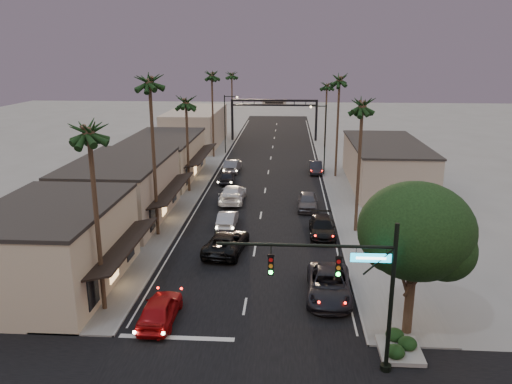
# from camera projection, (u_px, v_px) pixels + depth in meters

# --- Properties ---
(ground) EXTENTS (200.00, 200.00, 0.00)m
(ground) POSITION_uv_depth(u_px,v_px,m) (266.00, 184.00, 60.03)
(ground) COLOR slate
(ground) RESTS_ON ground
(road) EXTENTS (14.00, 120.00, 0.02)m
(road) POSITION_uv_depth(u_px,v_px,m) (268.00, 174.00, 64.83)
(road) COLOR black
(road) RESTS_ON ground
(sidewalk_left) EXTENTS (5.00, 92.00, 0.12)m
(sidewalk_left) POSITION_uv_depth(u_px,v_px,m) (204.00, 161.00, 72.13)
(sidewalk_left) COLOR slate
(sidewalk_left) RESTS_ON ground
(sidewalk_right) EXTENTS (5.00, 92.00, 0.12)m
(sidewalk_right) POSITION_uv_depth(u_px,v_px,m) (337.00, 163.00, 70.95)
(sidewalk_right) COLOR slate
(sidewalk_right) RESTS_ON ground
(storefront_near) EXTENTS (8.00, 12.00, 5.50)m
(storefront_near) POSITION_uv_depth(u_px,v_px,m) (53.00, 248.00, 33.21)
(storefront_near) COLOR #BDB190
(storefront_near) RESTS_ON ground
(storefront_mid) EXTENTS (8.00, 14.00, 5.50)m
(storefront_mid) POSITION_uv_depth(u_px,v_px,m) (121.00, 191.00, 46.65)
(storefront_mid) COLOR tan
(storefront_mid) RESTS_ON ground
(storefront_far) EXTENTS (8.00, 16.00, 5.00)m
(storefront_far) POSITION_uv_depth(u_px,v_px,m) (163.00, 159.00, 62.08)
(storefront_far) COLOR #BDB190
(storefront_far) RESTS_ON ground
(storefront_dist) EXTENTS (8.00, 20.00, 6.00)m
(storefront_dist) POSITION_uv_depth(u_px,v_px,m) (196.00, 127.00, 84.03)
(storefront_dist) COLOR tan
(storefront_dist) RESTS_ON ground
(building_right) EXTENTS (8.00, 18.00, 5.00)m
(building_right) POSITION_uv_depth(u_px,v_px,m) (385.00, 165.00, 58.48)
(building_right) COLOR tan
(building_right) RESTS_ON ground
(traffic_signal) EXTENTS (8.51, 0.22, 7.80)m
(traffic_signal) POSITION_uv_depth(u_px,v_px,m) (352.00, 276.00, 23.73)
(traffic_signal) COLOR black
(traffic_signal) RESTS_ON ground
(corner_tree) EXTENTS (6.20, 6.20, 8.80)m
(corner_tree) POSITION_uv_depth(u_px,v_px,m) (417.00, 235.00, 26.56)
(corner_tree) COLOR #38281C
(corner_tree) RESTS_ON ground
(planter) EXTENTS (2.20, 2.60, 0.24)m
(planter) POSITION_uv_depth(u_px,v_px,m) (399.00, 353.00, 26.37)
(planter) COLOR gray
(planter) RESTS_ON ground
(arch) EXTENTS (15.20, 0.40, 7.27)m
(arch) POSITION_uv_depth(u_px,v_px,m) (274.00, 110.00, 87.33)
(arch) COLOR black
(arch) RESTS_ON ground
(streetlight_right) EXTENTS (2.13, 0.30, 9.00)m
(streetlight_right) POSITION_uv_depth(u_px,v_px,m) (323.00, 134.00, 62.95)
(streetlight_right) COLOR black
(streetlight_right) RESTS_ON ground
(streetlight_left) EXTENTS (2.13, 0.30, 9.00)m
(streetlight_left) POSITION_uv_depth(u_px,v_px,m) (227.00, 119.00, 76.29)
(streetlight_left) COLOR black
(streetlight_left) RESTS_ON ground
(palm_la) EXTENTS (3.20, 3.20, 13.20)m
(palm_la) POSITION_uv_depth(u_px,v_px,m) (88.00, 125.00, 27.68)
(palm_la) COLOR #38281C
(palm_la) RESTS_ON ground
(palm_lb) EXTENTS (3.20, 3.20, 15.20)m
(palm_lb) POSITION_uv_depth(u_px,v_px,m) (149.00, 77.00, 39.64)
(palm_lb) COLOR #38281C
(palm_lb) RESTS_ON ground
(palm_lc) EXTENTS (3.20, 3.20, 12.20)m
(palm_lc) POSITION_uv_depth(u_px,v_px,m) (186.00, 98.00, 53.87)
(palm_lc) COLOR #38281C
(palm_lc) RESTS_ON ground
(palm_ld) EXTENTS (3.20, 3.20, 14.20)m
(palm_ld) POSITION_uv_depth(u_px,v_px,m) (212.00, 73.00, 71.59)
(palm_ld) COLOR #38281C
(palm_ld) RESTS_ON ground
(palm_ra) EXTENTS (3.20, 3.20, 13.20)m
(palm_ra) POSITION_uv_depth(u_px,v_px,m) (363.00, 101.00, 41.02)
(palm_ra) COLOR #38281C
(palm_ra) RESTS_ON ground
(palm_rb) EXTENTS (3.20, 3.20, 14.20)m
(palm_rb) POSITION_uv_depth(u_px,v_px,m) (340.00, 77.00, 59.95)
(palm_rb) COLOR #38281C
(palm_rb) RESTS_ON ground
(palm_rc) EXTENTS (3.20, 3.20, 12.20)m
(palm_rc) POSITION_uv_depth(u_px,v_px,m) (327.00, 83.00, 79.69)
(palm_rc) COLOR #38281C
(palm_rc) RESTS_ON ground
(palm_far) EXTENTS (3.20, 3.20, 13.20)m
(palm_far) POSITION_uv_depth(u_px,v_px,m) (232.00, 73.00, 93.91)
(palm_far) COLOR #38281C
(palm_far) RESTS_ON ground
(oncoming_red) EXTENTS (1.96, 4.82, 1.64)m
(oncoming_red) POSITION_uv_depth(u_px,v_px,m) (160.00, 309.00, 29.26)
(oncoming_red) COLOR #960A0C
(oncoming_red) RESTS_ON ground
(oncoming_pickup) EXTENTS (3.58, 6.35, 1.67)m
(oncoming_pickup) POSITION_uv_depth(u_px,v_px,m) (227.00, 242.00, 39.48)
(oncoming_pickup) COLOR black
(oncoming_pickup) RESTS_ON ground
(oncoming_silver) EXTENTS (1.58, 4.46, 1.47)m
(oncoming_silver) POSITION_uv_depth(u_px,v_px,m) (227.00, 219.00, 45.20)
(oncoming_silver) COLOR #99999E
(oncoming_silver) RESTS_ON ground
(oncoming_white) EXTENTS (2.58, 6.15, 1.77)m
(oncoming_white) POSITION_uv_depth(u_px,v_px,m) (233.00, 194.00, 52.69)
(oncoming_white) COLOR silver
(oncoming_white) RESTS_ON ground
(oncoming_dgrey) EXTENTS (2.30, 4.77, 1.57)m
(oncoming_dgrey) POSITION_uv_depth(u_px,v_px,m) (227.00, 177.00, 60.19)
(oncoming_dgrey) COLOR black
(oncoming_dgrey) RESTS_ON ground
(oncoming_grey_far) EXTENTS (1.97, 5.14, 1.67)m
(oncoming_grey_far) POSITION_uv_depth(u_px,v_px,m) (232.00, 166.00, 65.66)
(oncoming_grey_far) COLOR #4F5055
(oncoming_grey_far) RESTS_ON ground
(curbside_near) EXTENTS (3.09, 6.24, 1.70)m
(curbside_near) POSITION_uv_depth(u_px,v_px,m) (329.00, 285.00, 32.20)
(curbside_near) COLOR black
(curbside_near) RESTS_ON ground
(curbside_black) EXTENTS (2.24, 5.41, 1.56)m
(curbside_black) POSITION_uv_depth(u_px,v_px,m) (322.00, 227.00, 42.92)
(curbside_black) COLOR black
(curbside_black) RESTS_ON ground
(curbside_grey) EXTENTS (2.18, 4.94, 1.65)m
(curbside_grey) POSITION_uv_depth(u_px,v_px,m) (308.00, 201.00, 50.27)
(curbside_grey) COLOR #444348
(curbside_grey) RESTS_ON ground
(curbside_far) EXTENTS (1.64, 4.59, 1.51)m
(curbside_far) POSITION_uv_depth(u_px,v_px,m) (316.00, 167.00, 65.18)
(curbside_far) COLOR black
(curbside_far) RESTS_ON ground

